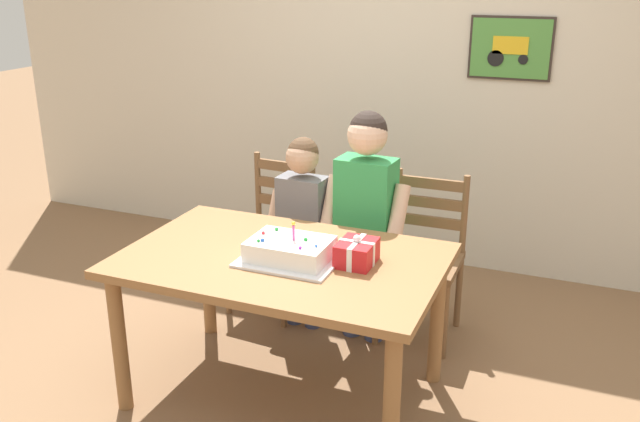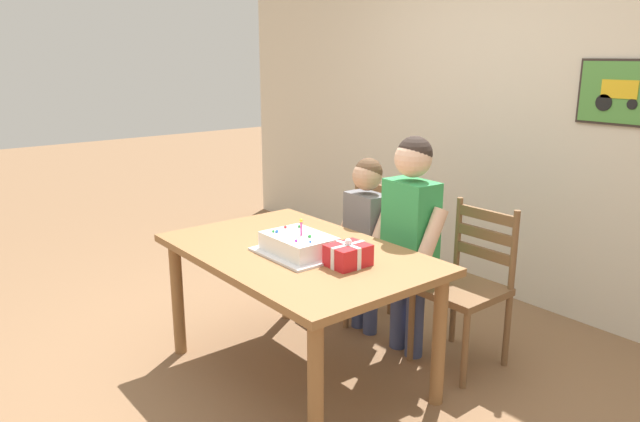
# 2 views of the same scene
# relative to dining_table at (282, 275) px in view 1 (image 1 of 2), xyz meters

# --- Properties ---
(ground_plane) EXTENTS (20.00, 20.00, 0.00)m
(ground_plane) POSITION_rel_dining_table_xyz_m (0.00, 0.00, -0.64)
(ground_plane) COLOR #846042
(back_wall) EXTENTS (6.40, 0.11, 2.60)m
(back_wall) POSITION_rel_dining_table_xyz_m (0.00, 1.91, 0.66)
(back_wall) COLOR beige
(back_wall) RESTS_ON ground
(dining_table) EXTENTS (1.47, 0.95, 0.73)m
(dining_table) POSITION_rel_dining_table_xyz_m (0.00, 0.00, 0.00)
(dining_table) COLOR olive
(dining_table) RESTS_ON ground
(birthday_cake) EXTENTS (0.44, 0.34, 0.19)m
(birthday_cake) POSITION_rel_dining_table_xyz_m (0.06, -0.03, 0.14)
(birthday_cake) COLOR silver
(birthday_cake) RESTS_ON dining_table
(gift_box_red_large) EXTENTS (0.16, 0.20, 0.14)m
(gift_box_red_large) POSITION_rel_dining_table_xyz_m (0.34, 0.05, 0.15)
(gift_box_red_large) COLOR red
(gift_box_red_large) RESTS_ON dining_table
(chair_left) EXTENTS (0.45, 0.45, 0.92)m
(chair_left) POSITION_rel_dining_table_xyz_m (-0.46, 0.84, -0.17)
(chair_left) COLOR brown
(chair_left) RESTS_ON ground
(chair_right) EXTENTS (0.42, 0.42, 0.92)m
(chair_right) POSITION_rel_dining_table_xyz_m (0.46, 0.84, -0.17)
(chair_right) COLOR brown
(chair_right) RESTS_ON ground
(child_older) EXTENTS (0.48, 0.28, 1.30)m
(child_older) POSITION_rel_dining_table_xyz_m (0.18, 0.67, 0.15)
(child_older) COLOR #38426B
(child_older) RESTS_ON ground
(child_younger) EXTENTS (0.41, 0.24, 1.13)m
(child_younger) POSITION_rel_dining_table_xyz_m (-0.19, 0.67, 0.04)
(child_younger) COLOR #38426B
(child_younger) RESTS_ON ground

